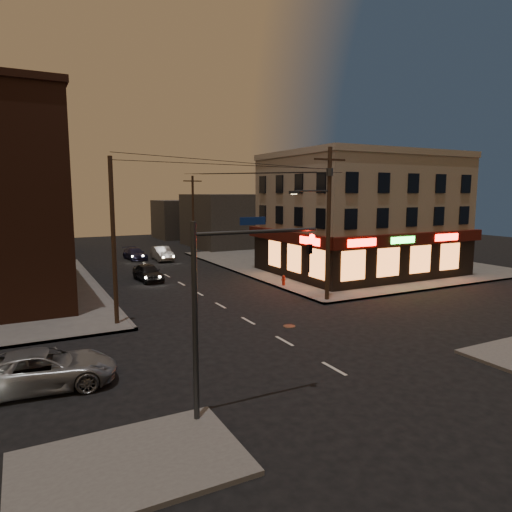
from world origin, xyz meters
TOP-DOWN VIEW (x-y plane):
  - ground at (0.00, 0.00)m, footprint 120.00×120.00m
  - sidewalk_ne at (18.00, 19.00)m, footprint 24.00×28.00m
  - pizza_building at (15.93, 13.43)m, footprint 15.85×12.85m
  - bg_building_ne_a at (14.00, 38.00)m, footprint 10.00×12.00m
  - bg_building_nw at (-13.00, 42.00)m, footprint 9.00×10.00m
  - bg_building_ne_b at (12.00, 52.00)m, footprint 8.00×8.00m
  - utility_pole_main at (6.68, 5.80)m, footprint 4.20×0.44m
  - utility_pole_far at (6.80, 32.00)m, footprint 0.26×0.26m
  - utility_pole_west at (-6.80, 6.50)m, footprint 0.24×0.24m
  - traffic_signal at (-5.57, -5.60)m, footprint 4.49×0.32m
  - suv_cross at (-10.79, -0.54)m, footprint 5.51×2.98m
  - sedan_near at (-2.05, 18.44)m, footprint 1.97×4.27m
  - sedan_mid at (2.18, 29.19)m, footprint 1.68×4.57m
  - sedan_far at (-0.25, 31.20)m, footprint 2.14×4.45m
  - fire_hydrant at (6.58, 11.09)m, footprint 0.35×0.35m

SIDE VIEW (x-z plane):
  - ground at x=0.00m, z-range 0.00..0.00m
  - sidewalk_ne at x=18.00m, z-range 0.00..0.15m
  - fire_hydrant at x=6.58m, z-range 0.19..0.97m
  - sedan_far at x=-0.25m, z-range 0.00..1.25m
  - sedan_near at x=-2.05m, z-range 0.00..1.42m
  - suv_cross at x=-10.79m, z-range 0.00..1.47m
  - sedan_mid at x=2.18m, z-range 0.00..1.50m
  - bg_building_ne_b at x=12.00m, z-range 0.00..6.00m
  - bg_building_ne_a at x=14.00m, z-range 0.00..7.00m
  - bg_building_nw at x=-13.00m, z-range 0.00..8.00m
  - traffic_signal at x=-5.57m, z-range 0.92..7.39m
  - utility_pole_far at x=6.80m, z-range 0.15..9.15m
  - utility_pole_west at x=-6.80m, z-range 0.15..9.15m
  - pizza_building at x=15.93m, z-range 0.10..10.60m
  - utility_pole_main at x=6.68m, z-range 0.76..10.76m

